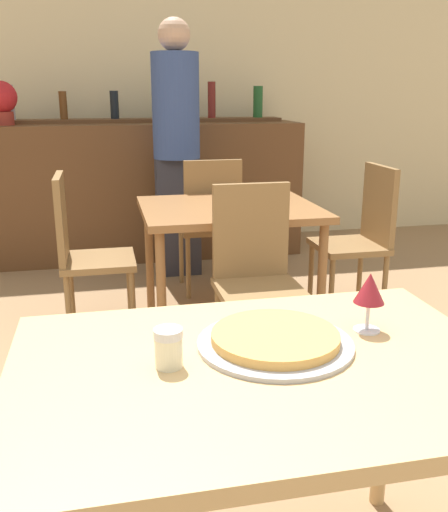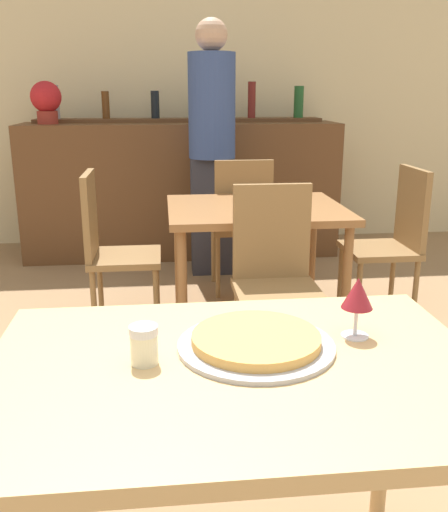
{
  "view_description": "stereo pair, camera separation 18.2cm",
  "coord_description": "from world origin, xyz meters",
  "px_view_note": "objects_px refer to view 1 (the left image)",
  "views": [
    {
      "loc": [
        -0.34,
        -1.16,
        1.36
      ],
      "look_at": [
        0.03,
        0.55,
        0.85
      ],
      "focal_mm": 40.0,
      "sensor_mm": 36.0,
      "label": 1
    },
    {
      "loc": [
        -0.16,
        -1.19,
        1.36
      ],
      "look_at": [
        0.03,
        0.55,
        0.85
      ],
      "focal_mm": 40.0,
      "sensor_mm": 36.0,
      "label": 2
    }
  ],
  "objects_px": {
    "chair_far_side_back": "(210,218)",
    "chair_far_side_left": "(82,247)",
    "person_standing": "(176,140)",
    "wine_glass": "(370,290)",
    "chair_far_side_front": "(256,269)",
    "chair_far_side_right": "(362,232)",
    "pizza_tray": "(275,340)",
    "potted_plant": "(1,100)",
    "cheese_shaker": "(169,348)"
  },
  "relations": [
    {
      "from": "potted_plant",
      "to": "cheese_shaker",
      "type": "bearing_deg",
      "value": -76.7
    },
    {
      "from": "chair_far_side_left",
      "to": "potted_plant",
      "type": "xyz_separation_m",
      "value": [
        -0.58,
        1.6,
        0.76
      ]
    },
    {
      "from": "chair_far_side_right",
      "to": "cheese_shaker",
      "type": "xyz_separation_m",
      "value": [
        -1.41,
        -1.94,
        0.27
      ]
    },
    {
      "from": "pizza_tray",
      "to": "cheese_shaker",
      "type": "height_order",
      "value": "cheese_shaker"
    },
    {
      "from": "chair_far_side_back",
      "to": "person_standing",
      "type": "xyz_separation_m",
      "value": [
        -0.16,
        0.49,
        0.48
      ]
    },
    {
      "from": "chair_far_side_back",
      "to": "potted_plant",
      "type": "bearing_deg",
      "value": -35.78
    },
    {
      "from": "person_standing",
      "to": "wine_glass",
      "type": "relative_size",
      "value": 11.63
    },
    {
      "from": "chair_far_side_left",
      "to": "cheese_shaker",
      "type": "height_order",
      "value": "chair_far_side_left"
    },
    {
      "from": "pizza_tray",
      "to": "person_standing",
      "type": "relative_size",
      "value": 0.21
    },
    {
      "from": "chair_far_side_left",
      "to": "wine_glass",
      "type": "distance_m",
      "value": 2.03
    },
    {
      "from": "chair_far_side_left",
      "to": "person_standing",
      "type": "height_order",
      "value": "person_standing"
    },
    {
      "from": "pizza_tray",
      "to": "chair_far_side_back",
      "type": "bearing_deg",
      "value": 82.92
    },
    {
      "from": "cheese_shaker",
      "to": "wine_glass",
      "type": "bearing_deg",
      "value": 9.89
    },
    {
      "from": "person_standing",
      "to": "potted_plant",
      "type": "distance_m",
      "value": 1.39
    },
    {
      "from": "chair_far_side_right",
      "to": "potted_plant",
      "type": "relative_size",
      "value": 2.85
    },
    {
      "from": "person_standing",
      "to": "wine_glass",
      "type": "bearing_deg",
      "value": -87.8
    },
    {
      "from": "wine_glass",
      "to": "potted_plant",
      "type": "bearing_deg",
      "value": 111.68
    },
    {
      "from": "wine_glass",
      "to": "potted_plant",
      "type": "relative_size",
      "value": 0.48
    },
    {
      "from": "chair_far_side_front",
      "to": "chair_far_side_right",
      "type": "distance_m",
      "value": 1.02
    },
    {
      "from": "chair_far_side_back",
      "to": "cheese_shaker",
      "type": "distance_m",
      "value": 2.6
    },
    {
      "from": "chair_far_side_back",
      "to": "person_standing",
      "type": "relative_size",
      "value": 0.5
    },
    {
      "from": "chair_far_side_front",
      "to": "chair_far_side_back",
      "type": "relative_size",
      "value": 1.0
    },
    {
      "from": "person_standing",
      "to": "wine_glass",
      "type": "xyz_separation_m",
      "value": [
        0.11,
        -2.92,
        -0.14
      ]
    },
    {
      "from": "chair_far_side_right",
      "to": "pizza_tray",
      "type": "bearing_deg",
      "value": -31.12
    },
    {
      "from": "chair_far_side_back",
      "to": "chair_far_side_left",
      "type": "relative_size",
      "value": 1.0
    },
    {
      "from": "chair_far_side_back",
      "to": "chair_far_side_right",
      "type": "distance_m",
      "value": 1.02
    },
    {
      "from": "cheese_shaker",
      "to": "potted_plant",
      "type": "distance_m",
      "value": 3.67
    },
    {
      "from": "potted_plant",
      "to": "chair_far_side_right",
      "type": "bearing_deg",
      "value": -35.52
    },
    {
      "from": "chair_far_side_left",
      "to": "person_standing",
      "type": "bearing_deg",
      "value": -32.24
    },
    {
      "from": "chair_far_side_front",
      "to": "chair_far_side_back",
      "type": "bearing_deg",
      "value": 90.0
    },
    {
      "from": "chair_far_side_front",
      "to": "potted_plant",
      "type": "distance_m",
      "value": 2.71
    },
    {
      "from": "cheese_shaker",
      "to": "pizza_tray",
      "type": "bearing_deg",
      "value": 11.27
    },
    {
      "from": "chair_far_side_left",
      "to": "pizza_tray",
      "type": "bearing_deg",
      "value": -164.44
    },
    {
      "from": "chair_far_side_right",
      "to": "wine_glass",
      "type": "relative_size",
      "value": 5.87
    },
    {
      "from": "chair_far_side_back",
      "to": "potted_plant",
      "type": "distance_m",
      "value": 1.9
    },
    {
      "from": "pizza_tray",
      "to": "wine_glass",
      "type": "distance_m",
      "value": 0.28
    },
    {
      "from": "person_standing",
      "to": "potted_plant",
      "type": "relative_size",
      "value": 5.64
    },
    {
      "from": "chair_far_side_front",
      "to": "cheese_shaker",
      "type": "distance_m",
      "value": 1.5
    },
    {
      "from": "chair_far_side_back",
      "to": "chair_far_side_left",
      "type": "bearing_deg",
      "value": 35.06
    },
    {
      "from": "chair_far_side_right",
      "to": "cheese_shaker",
      "type": "bearing_deg",
      "value": -35.98
    },
    {
      "from": "wine_glass",
      "to": "chair_far_side_front",
      "type": "bearing_deg",
      "value": 88.06
    },
    {
      "from": "chair_far_side_front",
      "to": "chair_far_side_right",
      "type": "height_order",
      "value": "same"
    },
    {
      "from": "cheese_shaker",
      "to": "chair_far_side_back",
      "type": "bearing_deg",
      "value": 77.13
    },
    {
      "from": "chair_far_side_right",
      "to": "wine_glass",
      "type": "distance_m",
      "value": 2.07
    },
    {
      "from": "chair_far_side_front",
      "to": "chair_far_side_right",
      "type": "xyz_separation_m",
      "value": [
        0.83,
        0.58,
        0.0
      ]
    },
    {
      "from": "cheese_shaker",
      "to": "wine_glass",
      "type": "xyz_separation_m",
      "value": [
        0.53,
        0.09,
        0.07
      ]
    },
    {
      "from": "chair_far_side_front",
      "to": "person_standing",
      "type": "xyz_separation_m",
      "value": [
        -0.16,
        1.66,
        0.48
      ]
    },
    {
      "from": "chair_far_side_left",
      "to": "chair_far_side_back",
      "type": "bearing_deg",
      "value": -54.94
    },
    {
      "from": "pizza_tray",
      "to": "wine_glass",
      "type": "relative_size",
      "value": 2.43
    },
    {
      "from": "cheese_shaker",
      "to": "potted_plant",
      "type": "xyz_separation_m",
      "value": [
        -0.84,
        3.54,
        0.49
      ]
    }
  ]
}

